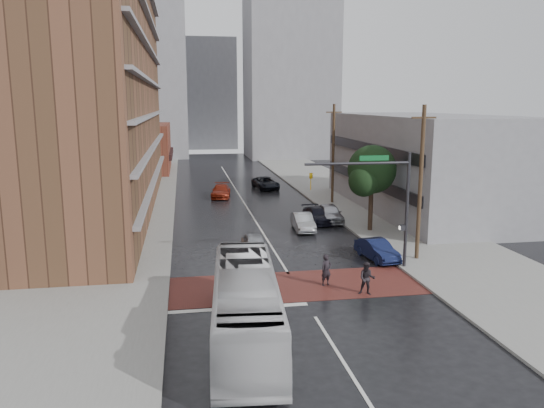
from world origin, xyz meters
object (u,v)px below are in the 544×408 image
car_travel_b (303,222)px  car_parked_near (377,250)px  car_parked_mid (318,215)px  car_travel_a (255,245)px  transit_bus (246,306)px  pedestrian_a (326,270)px  car_travel_c (221,191)px  pedestrian_b (367,279)px  car_parked_far (330,213)px  suv_travel (266,183)px

car_travel_b → car_parked_near: 9.18m
car_parked_mid → car_travel_b: bearing=-132.0°
car_travel_a → car_parked_mid: size_ratio=0.91×
transit_bus → pedestrian_a: (5.26, 6.22, -0.69)m
car_travel_c → car_parked_mid: (7.30, -13.80, -0.05)m
pedestrian_a → transit_bus: bearing=-149.6°
car_travel_b → car_parked_mid: car_travel_b is taller
car_travel_a → car_travel_b: car_travel_b is taller
car_travel_b → pedestrian_a: bearing=-94.7°
pedestrian_a → car_travel_b: bearing=63.5°
pedestrian_b → car_parked_mid: (1.75, 17.35, -0.26)m
car_travel_b → car_parked_far: size_ratio=0.94×
car_parked_near → transit_bus: bearing=-141.7°
car_parked_far → pedestrian_b: bearing=-97.3°
car_travel_a → car_travel_c: bearing=91.0°
car_parked_far → car_travel_c: bearing=123.6°
car_parked_near → suv_travel: bearing=86.7°
car_parked_near → car_parked_far: size_ratio=0.90×
suv_travel → car_parked_far: bearing=-89.0°
car_travel_a → car_parked_near: (7.73, -2.55, -0.02)m
car_travel_c → suv_travel: (5.67, 4.73, 0.03)m
car_parked_near → car_parked_far: bearing=81.4°
transit_bus → pedestrian_a: transit_bus is taller
pedestrian_b → car_travel_c: 31.64m
suv_travel → car_parked_mid: (1.64, -18.52, -0.08)m
pedestrian_b → car_parked_mid: bearing=104.9°
transit_bus → car_parked_mid: (8.77, 21.80, -0.95)m
car_parked_mid → suv_travel: bearing=89.0°
pedestrian_a → pedestrian_b: 2.50m
suv_travel → car_parked_near: 29.92m
car_travel_a → car_parked_far: bearing=48.3°
pedestrian_a → car_travel_c: bearing=78.0°
car_travel_b → car_travel_c: 17.26m
pedestrian_a → car_travel_a: bearing=95.2°
car_travel_b → transit_bus: bearing=-107.3°
pedestrian_a → car_parked_near: 6.30m
transit_bus → pedestrian_b: 8.33m
car_parked_near → car_parked_mid: bearing=87.0°
suv_travel → car_travel_c: bearing=-147.7°
pedestrian_a → car_travel_b: 13.08m
car_travel_a → car_parked_mid: 10.96m
pedestrian_a → car_parked_mid: pedestrian_a is taller
car_travel_a → car_travel_b: size_ratio=0.95×
pedestrian_a → car_travel_a: (-3.12, 6.85, -0.22)m
car_travel_c → suv_travel: bearing=47.6°
car_travel_b → car_parked_near: (2.99, -8.68, -0.03)m
car_travel_c → car_parked_far: bearing=-50.6°
car_parked_far → car_parked_near: bearing=-88.0°
car_travel_a → car_parked_far: car_parked_far is taller
suv_travel → car_parked_mid: size_ratio=1.18×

